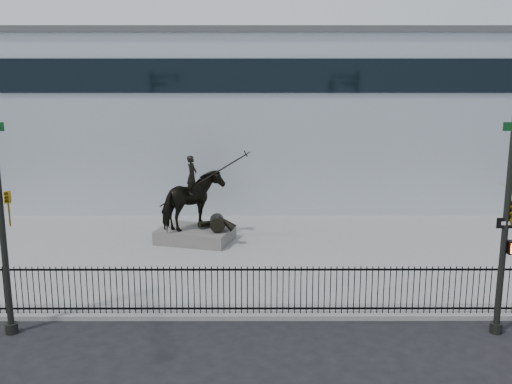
{
  "coord_description": "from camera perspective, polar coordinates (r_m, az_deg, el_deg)",
  "views": [
    {
      "loc": [
        0.03,
        -15.82,
        7.7
      ],
      "look_at": [
        0.07,
        6.0,
        2.9
      ],
      "focal_mm": 42.0,
      "sensor_mm": 36.0,
      "label": 1
    }
  ],
  "objects": [
    {
      "name": "building",
      "position": [
        35.96,
        -0.15,
        7.31
      ],
      "size": [
        44.0,
        14.0,
        9.0
      ],
      "primitive_type": "cube",
      "color": "#B1B8C1",
      "rests_on": "ground"
    },
    {
      "name": "ground",
      "position": [
        17.6,
        -0.2,
        -13.54
      ],
      "size": [
        120.0,
        120.0,
        0.0
      ],
      "primitive_type": "plane",
      "color": "black",
      "rests_on": "ground"
    },
    {
      "name": "statue_plinth",
      "position": [
        25.7,
        -5.8,
        -4.08
      ],
      "size": [
        3.47,
        2.82,
        0.57
      ],
      "primitive_type": "cube",
      "rotation": [
        0.0,
        0.0,
        -0.27
      ],
      "color": "#595651",
      "rests_on": "plaza"
    },
    {
      "name": "picket_fence",
      "position": [
        18.37,
        -0.19,
        -9.3
      ],
      "size": [
        22.1,
        0.1,
        1.5
      ],
      "color": "black",
      "rests_on": "plaza"
    },
    {
      "name": "plaza",
      "position": [
        24.06,
        -0.17,
        -6.06
      ],
      "size": [
        30.0,
        12.0,
        0.15
      ],
      "primitive_type": "cube",
      "color": "gray",
      "rests_on": "ground"
    },
    {
      "name": "equestrian_statue",
      "position": [
        25.3,
        -5.75,
        -0.89
      ],
      "size": [
        3.75,
        2.86,
        3.29
      ],
      "rotation": [
        0.0,
        0.0,
        -0.27
      ],
      "color": "black",
      "rests_on": "statue_plinth"
    }
  ]
}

